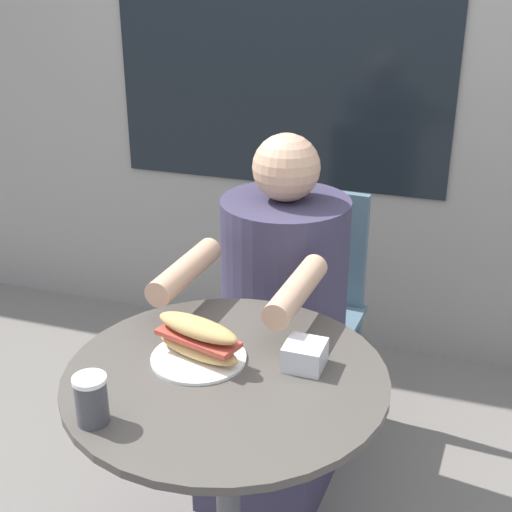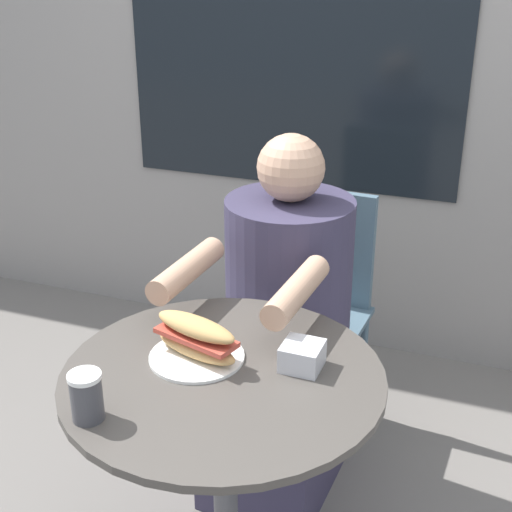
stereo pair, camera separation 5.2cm
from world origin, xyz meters
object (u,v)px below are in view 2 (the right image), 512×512
Objects in this scene: diner_chair at (316,291)px; drink_cup at (86,396)px; sandwich_on_plate at (196,341)px; seated_diner at (283,346)px; cafe_table at (225,444)px.

drink_cup is at bearing 85.79° from diner_chair.
sandwich_on_plate is at bearing 68.85° from drink_cup.
seated_diner is at bearing 92.05° from diner_chair.
diner_chair reaches higher than cafe_table.
sandwich_on_plate is at bearing 89.40° from seated_diner.
cafe_table is 0.26m from sandwich_on_plate.
diner_chair is 3.74× the size of sandwich_on_plate.
seated_diner is at bearing 79.86° from drink_cup.
drink_cup reaches higher than cafe_table.
sandwich_on_plate is 0.31m from drink_cup.
diner_chair is 0.35m from seated_diner.
diner_chair is 8.18× the size of drink_cup.
seated_diner is at bearing 86.11° from sandwich_on_plate.
sandwich_on_plate is at bearing 156.46° from cafe_table.
diner_chair is (-0.04, 0.92, -0.03)m from cafe_table.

